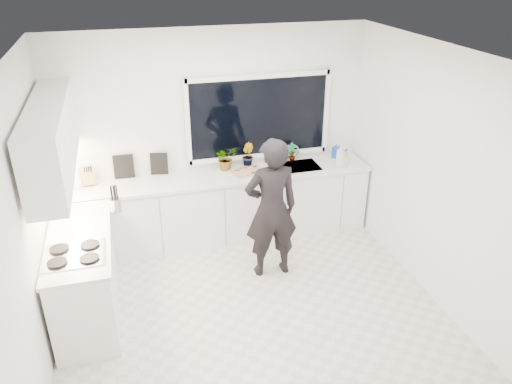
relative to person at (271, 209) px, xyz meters
name	(u,v)px	position (x,y,z in m)	size (l,w,h in m)	color
floor	(249,304)	(-0.41, -0.52, -0.86)	(4.00, 3.50, 0.02)	beige
wall_back	(213,135)	(-0.41, 1.24, 0.50)	(4.00, 0.02, 2.70)	white
wall_left	(29,220)	(-2.42, -0.52, 0.50)	(0.02, 3.50, 2.70)	white
wall_right	(428,171)	(1.60, -0.52, 0.50)	(0.02, 3.50, 2.70)	white
ceiling	(247,52)	(-0.41, -0.52, 1.86)	(4.00, 3.50, 0.02)	white
window	(259,117)	(0.19, 1.21, 0.70)	(1.80, 0.02, 1.00)	black
base_cabinets_back	(221,208)	(-0.41, 0.93, -0.41)	(3.92, 0.58, 0.88)	white
base_cabinets_left	(85,276)	(-2.08, -0.17, -0.41)	(0.58, 1.60, 0.88)	white
countertop_back	(220,177)	(-0.41, 0.92, 0.05)	(3.94, 0.62, 0.04)	silver
countertop_left	(78,238)	(-2.08, -0.17, 0.05)	(0.62, 1.60, 0.04)	silver
upper_cabinets	(52,138)	(-2.20, 0.18, 1.00)	(0.34, 2.10, 0.70)	white
sink	(297,170)	(0.64, 0.93, 0.02)	(0.58, 0.42, 0.14)	silver
faucet	(292,153)	(0.64, 1.13, 0.18)	(0.03, 0.03, 0.22)	silver
stovetop	(74,254)	(-2.10, -0.52, 0.08)	(0.56, 0.48, 0.03)	black
person	(271,209)	(0.00, 0.00, 0.00)	(0.62, 0.41, 1.70)	black
pizza_tray	(248,172)	(-0.04, 0.90, 0.08)	(0.41, 0.31, 0.03)	silver
pizza	(248,170)	(-0.04, 0.90, 0.10)	(0.38, 0.27, 0.01)	#BF4319
watering_can	(337,153)	(1.28, 1.09, 0.13)	(0.14, 0.14, 0.13)	#133DB2
paper_towel_roll	(76,177)	(-2.12, 1.03, 0.20)	(0.11, 0.11, 0.26)	white
knife_block	(89,176)	(-1.98, 1.07, 0.18)	(0.13, 0.10, 0.22)	#9A6548
utensil_crock	(116,205)	(-1.69, 0.28, 0.15)	(0.13, 0.13, 0.16)	silver
picture_frame_large	(159,164)	(-1.13, 1.17, 0.21)	(0.22, 0.02, 0.28)	black
picture_frame_small	(124,167)	(-1.56, 1.17, 0.22)	(0.25, 0.02, 0.30)	black
herb_plants	(246,156)	(-0.02, 1.09, 0.22)	(1.16, 0.32, 0.32)	#26662D
soap_bottles	(341,156)	(1.20, 0.78, 0.21)	(0.17, 0.13, 0.31)	#D8BF66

